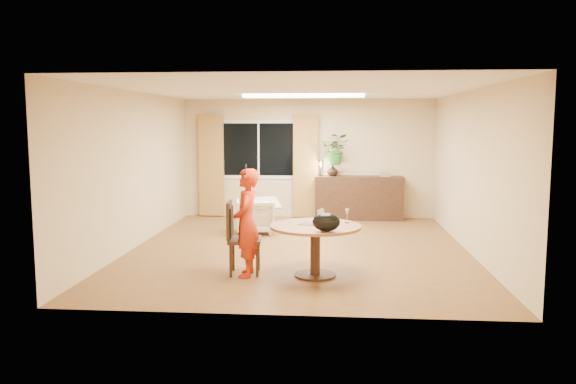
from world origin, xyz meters
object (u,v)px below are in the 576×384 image
at_px(dining_table, 315,236).
at_px(dining_chair, 245,238).
at_px(sideboard, 359,198).
at_px(armchair, 255,216).
at_px(child, 247,223).

bearing_deg(dining_table, dining_chair, 177.75).
distance_m(dining_table, sideboard, 4.72).
distance_m(dining_table, armchair, 3.19).
height_order(child, armchair, child).
height_order(dining_table, dining_chair, dining_chair).
bearing_deg(dining_chair, sideboard, 64.66).
bearing_deg(sideboard, child, -110.09).
bearing_deg(sideboard, armchair, -139.78).
bearing_deg(armchair, sideboard, -150.02).
xyz_separation_m(dining_table, armchair, (-1.24, 2.94, -0.23)).
bearing_deg(sideboard, dining_chair, -110.93).
height_order(dining_table, sideboard, sideboard).
bearing_deg(child, armchair, -176.16).
height_order(dining_chair, armchair, dining_chair).
bearing_deg(sideboard, dining_table, -99.67).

